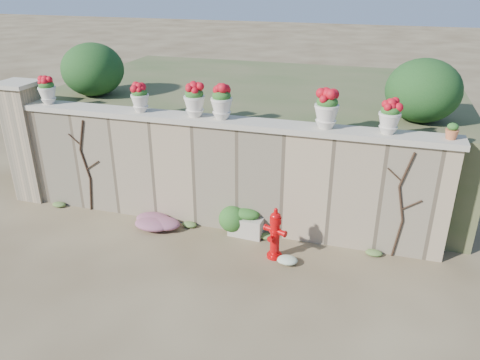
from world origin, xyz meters
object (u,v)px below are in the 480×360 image
(fire_hydrant, at_px, (275,233))
(terracotta_pot, at_px, (452,132))
(planter_box, at_px, (247,223))
(urn_pot_0, at_px, (47,90))

(fire_hydrant, bearing_deg, terracotta_pot, 38.09)
(planter_box, bearing_deg, terracotta_pot, 8.30)
(urn_pot_0, bearing_deg, fire_hydrant, -9.99)
(fire_hydrant, xyz_separation_m, terracotta_pot, (2.52, 0.83, 1.75))
(fire_hydrant, distance_m, urn_pot_0, 5.17)
(terracotta_pot, bearing_deg, urn_pot_0, 180.00)
(urn_pot_0, height_order, terracotta_pot, urn_pot_0)
(fire_hydrant, xyz_separation_m, planter_box, (-0.66, 0.58, -0.23))
(planter_box, distance_m, urn_pot_0, 4.60)
(terracotta_pot, bearing_deg, fire_hydrant, -161.72)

